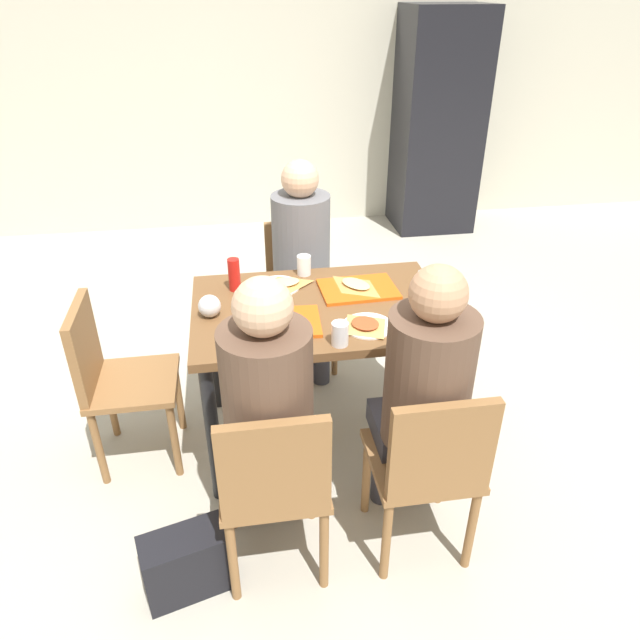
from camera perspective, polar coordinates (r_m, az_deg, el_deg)
name	(u,v)px	position (r m, az deg, el deg)	size (l,w,h in m)	color
ground_plane	(320,436)	(3.10, 0.00, -11.31)	(10.00, 10.00, 0.02)	#B2AD9E
back_wall	(263,68)	(5.54, -5.60, 23.46)	(10.00, 0.10, 2.80)	beige
main_table	(320,325)	(2.70, 0.00, -0.53)	(1.16, 0.79, 0.77)	brown
chair_near_left	(274,482)	(2.17, -4.56, -15.57)	(0.40, 0.40, 0.85)	olive
chair_near_right	(429,464)	(2.26, 10.69, -13.72)	(0.40, 0.40, 0.85)	olive
chair_far_side	(300,283)	(3.46, -2.00, 3.63)	(0.40, 0.40, 0.85)	olive
chair_left_end	(112,373)	(2.83, -19.73, -4.97)	(0.40, 0.40, 0.85)	olive
person_in_red	(268,403)	(2.11, -5.17, -8.17)	(0.32, 0.42, 1.26)	#383842
person_in_brown_jacket	(424,388)	(2.20, 10.15, -6.62)	(0.32, 0.42, 1.26)	#383842
person_far_side	(302,255)	(3.23, -1.77, 6.43)	(0.32, 0.42, 1.26)	#383842
tray_red_near	(278,323)	(2.50, -4.11, -0.26)	(0.36, 0.26, 0.02)	#D85914
tray_red_far	(358,289)	(2.78, 3.77, 3.06)	(0.36, 0.26, 0.02)	#D85914
paper_plate_center	(278,286)	(2.82, -4.19, 3.36)	(0.22, 0.22, 0.01)	white
paper_plate_near_edge	(368,326)	(2.49, 4.74, -0.57)	(0.22, 0.22, 0.01)	white
pizza_slice_a	(279,322)	(2.48, -4.01, -0.18)	(0.24, 0.24, 0.02)	#DBAD60
pizza_slice_b	(356,285)	(2.78, 3.55, 3.47)	(0.24, 0.26, 0.02)	#C68C47
pizza_slice_c	(284,283)	(2.81, -3.60, 3.62)	(0.24, 0.18, 0.02)	#C68C47
pizza_slice_d	(365,325)	(2.47, 4.46, -0.45)	(0.22, 0.23, 0.02)	tan
plastic_cup_a	(304,265)	(2.92, -1.59, 5.41)	(0.07, 0.07, 0.10)	white
plastic_cup_b	(340,334)	(2.34, 1.98, -1.37)	(0.07, 0.07, 0.10)	white
soda_can	(424,284)	(2.75, 10.18, 3.50)	(0.07, 0.07, 0.12)	#B7BCC6
condiment_bottle	(234,275)	(2.78, -8.44, 4.43)	(0.06, 0.06, 0.16)	red
foil_bundle	(210,306)	(2.59, -10.81, 1.36)	(0.10, 0.10, 0.10)	silver
handbag	(186,563)	(2.44, -13.03, -22.28)	(0.32, 0.16, 0.28)	black
drink_fridge	(438,124)	(5.58, 11.48, 18.40)	(0.70, 0.60, 1.90)	black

